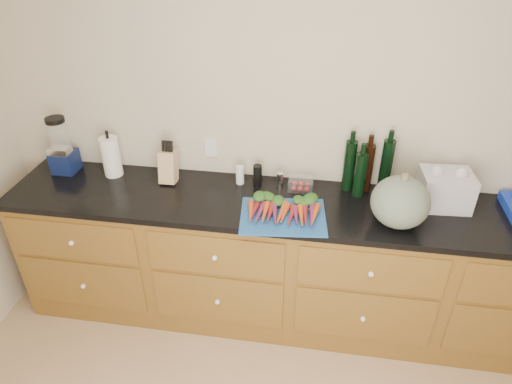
% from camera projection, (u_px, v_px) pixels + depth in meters
% --- Properties ---
extents(wall_back, '(4.10, 0.05, 2.60)m').
position_uv_depth(wall_back, '(304.00, 127.00, 2.84)').
color(wall_back, beige).
rests_on(wall_back, ground).
extents(cabinets, '(3.60, 0.64, 0.90)m').
position_uv_depth(cabinets, '(294.00, 265.00, 3.02)').
color(cabinets, brown).
rests_on(cabinets, ground).
extents(countertop, '(3.64, 0.62, 0.04)m').
position_uv_depth(countertop, '(297.00, 206.00, 2.77)').
color(countertop, black).
rests_on(countertop, cabinets).
extents(cutting_board, '(0.53, 0.42, 0.01)m').
position_uv_depth(cutting_board, '(283.00, 216.00, 2.64)').
color(cutting_board, '#1C5298').
rests_on(cutting_board, countertop).
extents(carrots, '(0.41, 0.28, 0.05)m').
position_uv_depth(carrots, '(284.00, 209.00, 2.65)').
color(carrots, '#D24F18').
rests_on(carrots, cutting_board).
extents(squash, '(0.32, 0.32, 0.29)m').
position_uv_depth(squash, '(400.00, 202.00, 2.51)').
color(squash, '#526353').
rests_on(squash, countertop).
extents(blender_appliance, '(0.15, 0.15, 0.39)m').
position_uv_depth(blender_appliance, '(62.00, 148.00, 3.01)').
color(blender_appliance, '#0F1B49').
rests_on(blender_appliance, countertop).
extents(paper_towel, '(0.12, 0.12, 0.27)m').
position_uv_depth(paper_towel, '(111.00, 157.00, 2.99)').
color(paper_towel, white).
rests_on(paper_towel, countertop).
extents(knife_block, '(0.10, 0.10, 0.21)m').
position_uv_depth(knife_block, '(168.00, 167.00, 2.94)').
color(knife_block, tan).
rests_on(knife_block, countertop).
extents(grinder_salt, '(0.05, 0.05, 0.12)m').
position_uv_depth(grinder_salt, '(240.00, 175.00, 2.93)').
color(grinder_salt, white).
rests_on(grinder_salt, countertop).
extents(grinder_pepper, '(0.06, 0.06, 0.14)m').
position_uv_depth(grinder_pepper, '(258.00, 175.00, 2.91)').
color(grinder_pepper, black).
rests_on(grinder_pepper, countertop).
extents(canister_chrome, '(0.04, 0.04, 0.10)m').
position_uv_depth(canister_chrome, '(280.00, 180.00, 2.91)').
color(canister_chrome, white).
rests_on(canister_chrome, countertop).
extents(tomato_box, '(0.15, 0.12, 0.07)m').
position_uv_depth(tomato_box, '(301.00, 184.00, 2.89)').
color(tomato_box, white).
rests_on(tomato_box, countertop).
extents(bottles, '(0.29, 0.15, 0.35)m').
position_uv_depth(bottles, '(366.00, 169.00, 2.80)').
color(bottles, black).
rests_on(bottles, countertop).
extents(grocery_bag, '(0.31, 0.25, 0.21)m').
position_uv_depth(grocery_bag, '(445.00, 190.00, 2.69)').
color(grocery_bag, silver).
rests_on(grocery_bag, countertop).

